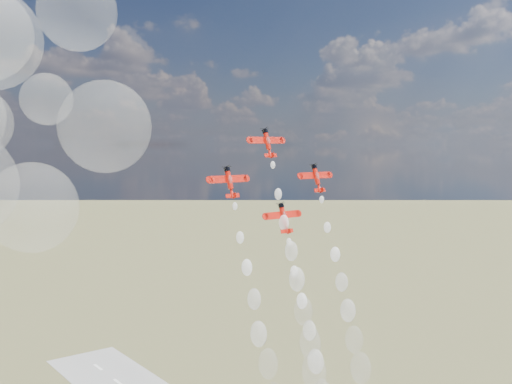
{
  "coord_description": "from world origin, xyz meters",
  "views": [
    {
      "loc": [
        -94.45,
        -103.31,
        92.76
      ],
      "look_at": [
        -7.48,
        11.16,
        81.35
      ],
      "focal_mm": 42.0,
      "sensor_mm": 36.0,
      "label": 1
    }
  ],
  "objects_px": {
    "plane_left": "(230,182)",
    "plane_slot": "(284,217)",
    "plane_lead": "(268,143)",
    "plane_right": "(317,178)"
  },
  "relations": [
    {
      "from": "plane_left",
      "to": "plane_right",
      "type": "distance_m",
      "value": 27.61
    },
    {
      "from": "plane_left",
      "to": "plane_slot",
      "type": "height_order",
      "value": "plane_left"
    },
    {
      "from": "plane_left",
      "to": "plane_slot",
      "type": "bearing_deg",
      "value": -13.04
    },
    {
      "from": "plane_right",
      "to": "plane_slot",
      "type": "xyz_separation_m",
      "value": [
        -13.81,
        -3.2,
        -9.12
      ]
    },
    {
      "from": "plane_lead",
      "to": "plane_right",
      "type": "bearing_deg",
      "value": -13.04
    },
    {
      "from": "plane_right",
      "to": "plane_slot",
      "type": "distance_m",
      "value": 16.85
    },
    {
      "from": "plane_lead",
      "to": "plane_left",
      "type": "distance_m",
      "value": 16.85
    },
    {
      "from": "plane_left",
      "to": "plane_slot",
      "type": "xyz_separation_m",
      "value": [
        13.81,
        -3.2,
        -9.12
      ]
    },
    {
      "from": "plane_right",
      "to": "plane_slot",
      "type": "relative_size",
      "value": 1.0
    },
    {
      "from": "plane_slot",
      "to": "plane_lead",
      "type": "bearing_deg",
      "value": 90.0
    }
  ]
}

